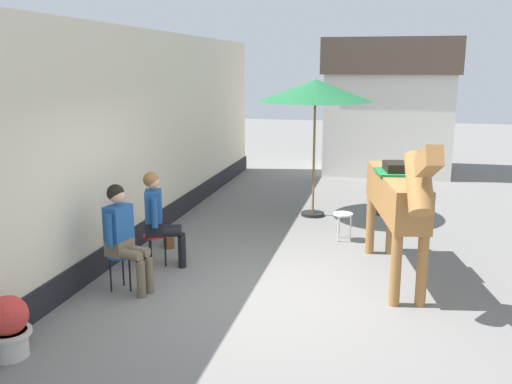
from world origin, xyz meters
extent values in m
plane|color=slate|center=(0.00, 3.00, 0.00)|extent=(40.00, 40.00, 0.00)
cube|color=beige|center=(-2.55, 1.50, 1.70)|extent=(0.30, 14.00, 3.40)
cube|color=black|center=(-2.53, 1.50, 0.18)|extent=(0.34, 14.00, 0.36)
cube|color=silver|center=(1.40, 9.10, 1.30)|extent=(3.20, 2.40, 2.60)
cube|color=brown|center=(1.40, 9.10, 3.05)|extent=(3.40, 2.60, 0.90)
cylinder|color=#194C99|center=(-1.85, -0.24, 0.46)|extent=(0.34, 0.34, 0.03)
cylinder|color=black|center=(-1.71, -0.27, 0.22)|extent=(0.02, 0.02, 0.45)
cylinder|color=black|center=(-1.89, -0.10, 0.22)|extent=(0.02, 0.02, 0.45)
cylinder|color=black|center=(-1.94, -0.34, 0.22)|extent=(0.02, 0.02, 0.45)
cube|color=brown|center=(-1.85, -0.24, 0.58)|extent=(0.31, 0.37, 0.20)
cube|color=#1E4C8C|center=(-1.85, -0.24, 0.90)|extent=(0.29, 0.38, 0.44)
sphere|color=tan|center=(-1.85, -0.24, 1.25)|extent=(0.20, 0.20, 0.20)
sphere|color=black|center=(-1.87, -0.23, 1.28)|extent=(0.22, 0.22, 0.22)
cylinder|color=brown|center=(-1.64, -0.21, 0.53)|extent=(0.40, 0.22, 0.13)
cylinder|color=brown|center=(-1.46, -0.25, 0.23)|extent=(0.11, 0.11, 0.46)
cylinder|color=brown|center=(-1.68, -0.36, 0.53)|extent=(0.40, 0.22, 0.13)
cylinder|color=brown|center=(-1.50, -0.41, 0.23)|extent=(0.11, 0.11, 0.46)
cylinder|color=#1E4C8C|center=(-1.78, -0.05, 0.85)|extent=(0.09, 0.09, 0.42)
cylinder|color=#1E4C8C|center=(-1.87, -0.44, 0.85)|extent=(0.09, 0.09, 0.42)
cylinder|color=red|center=(-1.75, 0.66, 0.46)|extent=(0.34, 0.34, 0.03)
cylinder|color=black|center=(-1.62, 0.70, 0.22)|extent=(0.02, 0.02, 0.45)
cylinder|color=black|center=(-1.86, 0.75, 0.22)|extent=(0.02, 0.02, 0.45)
cylinder|color=black|center=(-1.78, 0.52, 0.22)|extent=(0.02, 0.02, 0.45)
cube|color=black|center=(-1.75, 0.66, 0.58)|extent=(0.33, 0.38, 0.20)
cube|color=#1E4C8C|center=(-1.75, 0.66, 0.90)|extent=(0.32, 0.39, 0.44)
sphere|color=tan|center=(-1.75, 0.66, 1.25)|extent=(0.20, 0.20, 0.20)
sphere|color=olive|center=(-1.77, 0.65, 1.28)|extent=(0.22, 0.22, 0.22)
cylinder|color=black|center=(-1.60, 0.79, 0.53)|extent=(0.40, 0.25, 0.13)
cylinder|color=black|center=(-1.42, 0.86, 0.23)|extent=(0.11, 0.11, 0.46)
cylinder|color=black|center=(-1.55, 0.64, 0.53)|extent=(0.40, 0.25, 0.13)
cylinder|color=black|center=(-1.37, 0.71, 0.23)|extent=(0.11, 0.11, 0.46)
cylinder|color=#1E4C8C|center=(-1.80, 0.85, 0.85)|extent=(0.09, 0.09, 0.42)
cylinder|color=#1E4C8C|center=(-1.67, 0.47, 0.85)|extent=(0.09, 0.09, 0.42)
cube|color=#9E6B38|center=(1.55, 1.05, 1.16)|extent=(0.84, 2.24, 0.52)
cylinder|color=#9E6B38|center=(1.88, 0.11, 0.45)|extent=(0.13, 0.13, 0.90)
cylinder|color=#9E6B38|center=(1.58, 0.06, 0.45)|extent=(0.13, 0.13, 0.90)
cylinder|color=#9E6B38|center=(1.52, 2.02, 0.45)|extent=(0.13, 0.13, 0.90)
cylinder|color=#9E6B38|center=(1.22, 1.96, 0.45)|extent=(0.13, 0.13, 0.90)
cylinder|color=#9E6B38|center=(1.77, -0.13, 1.55)|extent=(0.39, 0.67, 0.73)
cube|color=#9E6B38|center=(1.83, -0.47, 1.86)|extent=(0.27, 0.55, 0.40)
cube|color=black|center=(1.77, -0.11, 1.69)|extent=(0.16, 0.63, 0.48)
cylinder|color=black|center=(1.34, 2.17, 0.89)|extent=(0.12, 0.12, 0.65)
cube|color=#197238|center=(1.53, 1.15, 1.44)|extent=(0.60, 0.68, 0.03)
cube|color=black|center=(1.53, 1.15, 1.51)|extent=(0.36, 0.48, 0.12)
cylinder|color=beige|center=(-2.14, -2.07, 0.14)|extent=(0.34, 0.34, 0.28)
cylinder|color=beige|center=(-2.14, -2.07, 0.26)|extent=(0.43, 0.43, 0.04)
sphere|color=red|center=(-2.14, -2.07, 0.44)|extent=(0.40, 0.40, 0.40)
cylinder|color=black|center=(0.08, 3.97, 0.03)|extent=(0.44, 0.44, 0.06)
cylinder|color=olive|center=(0.08, 3.97, 1.10)|extent=(0.04, 0.04, 2.20)
cone|color=#1E6638|center=(0.08, 3.97, 2.38)|extent=(2.10, 2.10, 0.40)
cylinder|color=white|center=(0.76, 2.53, 0.45)|extent=(0.32, 0.32, 0.03)
cylinder|color=silver|center=(0.89, 2.53, 0.22)|extent=(0.02, 0.02, 0.43)
cylinder|color=silver|center=(0.70, 2.64, 0.22)|extent=(0.02, 0.02, 0.43)
cylinder|color=silver|center=(0.70, 2.41, 0.22)|extent=(0.02, 0.02, 0.43)
cube|color=brown|center=(-1.91, 1.55, 0.10)|extent=(0.26, 0.30, 0.20)
camera|label=1|loc=(1.38, -6.51, 2.84)|focal=39.60mm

